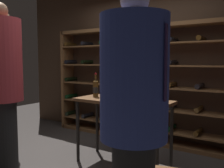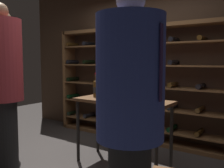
{
  "view_description": "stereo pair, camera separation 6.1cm",
  "coord_description": "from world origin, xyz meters",
  "px_view_note": "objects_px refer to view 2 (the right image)",
  "views": [
    {
      "loc": [
        2.0,
        -2.48,
        1.38
      ],
      "look_at": [
        0.15,
        0.3,
        1.07
      ],
      "focal_mm": 40.76,
      "sensor_mm": 36.0,
      "label": 1
    },
    {
      "loc": [
        2.05,
        -2.45,
        1.38
      ],
      "look_at": [
        0.15,
        0.3,
        1.07
      ],
      "focal_mm": 40.76,
      "sensor_mm": 36.0,
      "label": 2
    }
  ],
  "objects_px": {
    "wine_bottle_green_slim": "(104,89)",
    "wine_glass_stemmed_left": "(117,93)",
    "tasting_table": "(123,107)",
    "person_guest_plum_blouse": "(2,81)",
    "person_guest_khaki": "(130,108)",
    "person_host_in_suit": "(6,76)",
    "wine_bottle_red_label": "(96,88)",
    "wine_rack": "(136,85)"
  },
  "relations": [
    {
      "from": "wine_rack",
      "to": "person_host_in_suit",
      "type": "distance_m",
      "value": 2.1
    },
    {
      "from": "person_guest_khaki",
      "to": "tasting_table",
      "type": "bearing_deg",
      "value": -152.69
    },
    {
      "from": "person_guest_plum_blouse",
      "to": "wine_bottle_green_slim",
      "type": "relative_size",
      "value": 5.69
    },
    {
      "from": "wine_glass_stemmed_left",
      "to": "person_guest_khaki",
      "type": "bearing_deg",
      "value": -52.82
    },
    {
      "from": "person_guest_khaki",
      "to": "wine_bottle_green_slim",
      "type": "height_order",
      "value": "person_guest_khaki"
    },
    {
      "from": "person_guest_plum_blouse",
      "to": "wine_bottle_red_label",
      "type": "xyz_separation_m",
      "value": [
        0.64,
        1.0,
        -0.14
      ]
    },
    {
      "from": "wine_rack",
      "to": "person_guest_khaki",
      "type": "distance_m",
      "value": 2.62
    },
    {
      "from": "tasting_table",
      "to": "person_guest_khaki",
      "type": "height_order",
      "value": "person_guest_khaki"
    },
    {
      "from": "tasting_table",
      "to": "wine_bottle_green_slim",
      "type": "height_order",
      "value": "wine_bottle_green_slim"
    },
    {
      "from": "wine_rack",
      "to": "person_guest_khaki",
      "type": "bearing_deg",
      "value": -61.8
    },
    {
      "from": "wine_bottle_green_slim",
      "to": "wine_glass_stemmed_left",
      "type": "xyz_separation_m",
      "value": [
        0.24,
        -0.06,
        -0.03
      ]
    },
    {
      "from": "tasting_table",
      "to": "wine_bottle_red_label",
      "type": "bearing_deg",
      "value": -177.97
    },
    {
      "from": "wine_rack",
      "to": "tasting_table",
      "type": "height_order",
      "value": "wine_rack"
    },
    {
      "from": "wine_bottle_red_label",
      "to": "wine_bottle_green_slim",
      "type": "bearing_deg",
      "value": -13.94
    },
    {
      "from": "person_guest_plum_blouse",
      "to": "wine_bottle_red_label",
      "type": "height_order",
      "value": "person_guest_plum_blouse"
    },
    {
      "from": "person_host_in_suit",
      "to": "wine_bottle_green_slim",
      "type": "bearing_deg",
      "value": 68.47
    },
    {
      "from": "person_guest_plum_blouse",
      "to": "person_host_in_suit",
      "type": "bearing_deg",
      "value": 70.31
    },
    {
      "from": "person_host_in_suit",
      "to": "person_guest_khaki",
      "type": "distance_m",
      "value": 2.51
    },
    {
      "from": "wine_rack",
      "to": "wine_glass_stemmed_left",
      "type": "relative_size",
      "value": 23.08
    },
    {
      "from": "wine_bottle_red_label",
      "to": "person_guest_plum_blouse",
      "type": "bearing_deg",
      "value": -122.4
    },
    {
      "from": "person_guest_plum_blouse",
      "to": "wine_glass_stemmed_left",
      "type": "relative_size",
      "value": 14.43
    },
    {
      "from": "person_host_in_suit",
      "to": "wine_bottle_red_label",
      "type": "distance_m",
      "value": 1.33
    },
    {
      "from": "wine_bottle_red_label",
      "to": "wine_glass_stemmed_left",
      "type": "bearing_deg",
      "value": -13.74
    },
    {
      "from": "tasting_table",
      "to": "person_guest_plum_blouse",
      "type": "relative_size",
      "value": 0.62
    },
    {
      "from": "tasting_table",
      "to": "person_guest_khaki",
      "type": "xyz_separation_m",
      "value": [
        0.83,
        -1.22,
        0.27
      ]
    },
    {
      "from": "person_guest_plum_blouse",
      "to": "wine_glass_stemmed_left",
      "type": "bearing_deg",
      "value": -33.16
    },
    {
      "from": "wine_bottle_red_label",
      "to": "person_guest_khaki",
      "type": "bearing_deg",
      "value": -43.73
    },
    {
      "from": "tasting_table",
      "to": "wine_glass_stemmed_left",
      "type": "xyz_separation_m",
      "value": [
        -0.01,
        -0.12,
        0.2
      ]
    },
    {
      "from": "person_guest_plum_blouse",
      "to": "wine_bottle_green_slim",
      "type": "height_order",
      "value": "person_guest_plum_blouse"
    },
    {
      "from": "wine_rack",
      "to": "tasting_table",
      "type": "distance_m",
      "value": 1.18
    },
    {
      "from": "wine_glass_stemmed_left",
      "to": "wine_bottle_red_label",
      "type": "bearing_deg",
      "value": 166.26
    },
    {
      "from": "person_guest_khaki",
      "to": "person_guest_plum_blouse",
      "type": "relative_size",
      "value": 0.92
    },
    {
      "from": "person_host_in_suit",
      "to": "wine_glass_stemmed_left",
      "type": "xyz_separation_m",
      "value": [
        1.6,
        0.5,
        -0.18
      ]
    },
    {
      "from": "wine_rack",
      "to": "tasting_table",
      "type": "bearing_deg",
      "value": -69.49
    },
    {
      "from": "person_guest_khaki",
      "to": "wine_bottle_red_label",
      "type": "distance_m",
      "value": 1.75
    },
    {
      "from": "tasting_table",
      "to": "wine_glass_stemmed_left",
      "type": "bearing_deg",
      "value": -92.77
    },
    {
      "from": "person_host_in_suit",
      "to": "person_guest_plum_blouse",
      "type": "distance_m",
      "value": 0.67
    },
    {
      "from": "person_host_in_suit",
      "to": "wine_bottle_green_slim",
      "type": "height_order",
      "value": "person_host_in_suit"
    },
    {
      "from": "tasting_table",
      "to": "wine_bottle_green_slim",
      "type": "relative_size",
      "value": 3.52
    },
    {
      "from": "wine_rack",
      "to": "person_host_in_suit",
      "type": "height_order",
      "value": "person_host_in_suit"
    },
    {
      "from": "tasting_table",
      "to": "wine_bottle_red_label",
      "type": "distance_m",
      "value": 0.49
    },
    {
      "from": "person_guest_plum_blouse",
      "to": "wine_bottle_green_slim",
      "type": "xyz_separation_m",
      "value": [
        0.82,
        0.96,
        -0.14
      ]
    }
  ]
}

